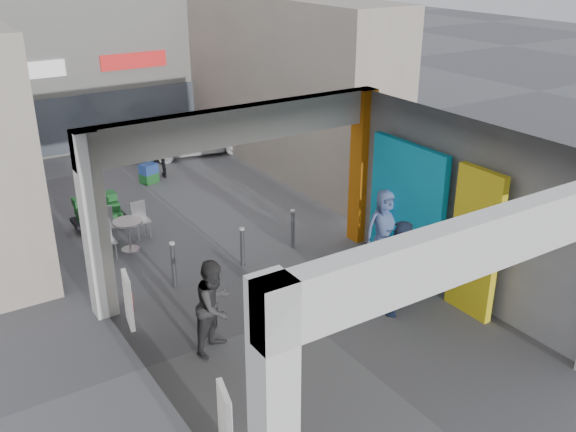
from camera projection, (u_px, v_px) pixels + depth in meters
ground at (299, 314)px, 11.90m from camera, size 90.00×90.00×0.00m
arcade_canopy at (355, 208)px, 10.63m from camera, size 6.40×6.45×6.40m
far_building at (65, 19)px, 21.13m from camera, size 18.00×4.08×8.00m
plaza_bldg_right at (286, 83)px, 18.94m from camera, size 2.00×9.00×5.00m
bollard_left at (174, 265)px, 12.67m from camera, size 0.09×0.09×0.96m
bollard_center at (242, 248)px, 13.50m from camera, size 0.09×0.09×0.86m
bollard_right at (293, 229)px, 14.34m from camera, size 0.09×0.09×0.88m
advert_board_near at (225, 420)px, 8.53m from camera, size 0.21×0.55×1.00m
advert_board_far at (128, 300)px, 11.39m from camera, size 0.18×0.56×1.00m
cafe_set at (121, 234)px, 14.43m from camera, size 1.39×1.12×0.84m
produce_stand at (98, 216)px, 15.34m from camera, size 1.21×0.65×0.79m
crate_stack at (149, 173)px, 18.26m from camera, size 0.54×0.48×0.56m
border_collie at (312, 322)px, 11.22m from camera, size 0.23×0.44×0.61m
man_with_dog at (397, 268)px, 11.60m from camera, size 0.81×0.75×1.85m
man_back_turned at (215, 306)px, 10.59m from camera, size 1.01×0.94×1.66m
man_elderly at (385, 228)px, 13.38m from camera, size 0.97×0.79×1.72m
man_crates at (159, 151)px, 18.46m from camera, size 1.02×0.65×1.62m
bicycle_front at (395, 259)px, 12.85m from camera, size 2.03×1.11×1.01m
bicycle_rear at (405, 265)px, 12.60m from camera, size 1.74×1.24×1.03m
white_van at (191, 135)px, 20.60m from camera, size 3.91×2.05×1.27m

